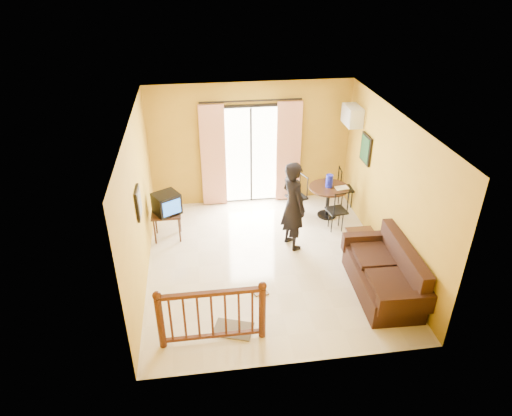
{
  "coord_description": "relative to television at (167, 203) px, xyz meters",
  "views": [
    {
      "loc": [
        -1.21,
        -6.99,
        5.18
      ],
      "look_at": [
        -0.2,
        0.2,
        1.07
      ],
      "focal_mm": 32.0,
      "sensor_mm": 36.0,
      "label": 1
    }
  ],
  "objects": [
    {
      "name": "sandals",
      "position": [
        1.57,
        -1.97,
        -0.79
      ],
      "size": [
        0.32,
        0.27,
        0.03
      ],
      "color": "#533A1C",
      "rests_on": "ground"
    },
    {
      "name": "stair_balustrade",
      "position": [
        0.72,
        -3.0,
        -0.24
      ],
      "size": [
        1.63,
        0.13,
        1.04
      ],
      "color": "#471E0F",
      "rests_on": "ground"
    },
    {
      "name": "air_conditioner",
      "position": [
        3.96,
        0.85,
        1.35
      ],
      "size": [
        0.31,
        0.6,
        0.4
      ],
      "color": "white",
      "rests_on": "room_shell"
    },
    {
      "name": "dining_chairs",
      "position": [
        3.41,
        0.4,
        -0.8
      ],
      "size": [
        1.69,
        1.41,
        0.95
      ],
      "color": "black",
      "rests_on": "ground"
    },
    {
      "name": "water_jug",
      "position": [
        3.45,
        0.42,
        0.06
      ],
      "size": [
        0.15,
        0.15,
        0.28
      ],
      "primitive_type": "cylinder",
      "color": "#151CC7",
      "rests_on": "dining_table"
    },
    {
      "name": "dining_table",
      "position": [
        3.45,
        0.42,
        -0.23
      ],
      "size": [
        0.86,
        0.86,
        0.72
      ],
      "color": "black",
      "rests_on": "ground"
    },
    {
      "name": "balcony_door",
      "position": [
        1.87,
        1.33,
        0.39
      ],
      "size": [
        2.25,
        0.14,
        2.46
      ],
      "color": "black",
      "rests_on": "ground"
    },
    {
      "name": "serving_tray",
      "position": [
        3.7,
        0.32,
        -0.07
      ],
      "size": [
        0.3,
        0.22,
        0.02
      ],
      "primitive_type": "cube",
      "rotation": [
        0.0,
        0.0,
        0.14
      ],
      "color": "#ECE3C9",
      "rests_on": "dining_table"
    },
    {
      "name": "picture_left",
      "position": [
        -0.35,
        -1.3,
        0.75
      ],
      "size": [
        0.05,
        0.42,
        0.52
      ],
      "color": "black",
      "rests_on": "room_shell"
    },
    {
      "name": "botanical_print",
      "position": [
        4.08,
        0.2,
        0.85
      ],
      "size": [
        0.05,
        0.5,
        0.6
      ],
      "color": "black",
      "rests_on": "room_shell"
    },
    {
      "name": "television",
      "position": [
        0.0,
        0.0,
        0.0
      ],
      "size": [
        0.62,
        0.61,
        0.43
      ],
      "rotation": [
        0.0,
        0.0,
        0.51
      ],
      "color": "black",
      "rests_on": "tv_table"
    },
    {
      "name": "bowl",
      "position": [
        3.72,
        -1.21,
        -0.34
      ],
      "size": [
        0.26,
        0.26,
        0.07
      ],
      "primitive_type": "imported",
      "rotation": [
        0.0,
        0.0,
        -0.19
      ],
      "color": "#533A1C",
      "rests_on": "coffee_table"
    },
    {
      "name": "doormat",
      "position": [
        1.04,
        -2.82,
        -0.79
      ],
      "size": [
        0.7,
        0.58,
        0.02
      ],
      "primitive_type": "cube",
      "rotation": [
        0.0,
        0.0,
        -0.34
      ],
      "color": "#5A5248",
      "rests_on": "ground"
    },
    {
      "name": "coffee_table",
      "position": [
        3.72,
        -1.26,
        -0.52
      ],
      "size": [
        0.53,
        0.96,
        0.42
      ],
      "color": "black",
      "rests_on": "ground"
    },
    {
      "name": "room_shell",
      "position": [
        1.87,
        -1.1,
        0.9
      ],
      "size": [
        5.0,
        5.0,
        5.0
      ],
      "color": "white",
      "rests_on": "ground"
    },
    {
      "name": "ground",
      "position": [
        1.87,
        -1.1,
        -0.8
      ],
      "size": [
        5.0,
        5.0,
        0.0
      ],
      "primitive_type": "plane",
      "color": "beige",
      "rests_on": "ground"
    },
    {
      "name": "standing_person",
      "position": [
        2.43,
        -0.62,
        0.11
      ],
      "size": [
        0.64,
        0.77,
        1.81
      ],
      "primitive_type": "imported",
      "rotation": [
        0.0,
        0.0,
        1.92
      ],
      "color": "black",
      "rests_on": "ground"
    },
    {
      "name": "sofa",
      "position": [
        3.73,
        -2.24,
        -0.46
      ],
      "size": [
        0.95,
        1.94,
        0.92
      ],
      "rotation": [
        0.0,
        0.0,
        -0.04
      ],
      "color": "black",
      "rests_on": "ground"
    },
    {
      "name": "tv_table",
      "position": [
        -0.03,
        0.0,
        -0.29
      ],
      "size": [
        0.59,
        0.49,
        0.59
      ],
      "color": "black",
      "rests_on": "ground"
    }
  ]
}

